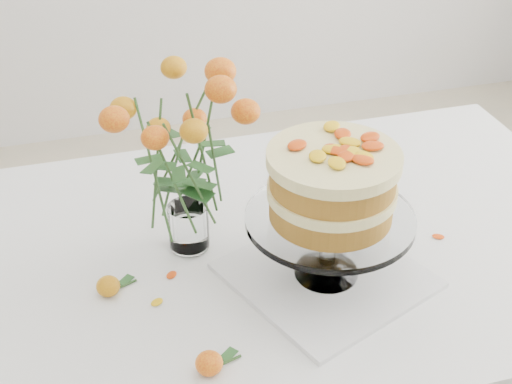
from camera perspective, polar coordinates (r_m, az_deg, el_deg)
The scene contains 12 objects.
table at distance 1.54m, azimuth 2.68°, elevation -6.20°, with size 1.43×0.93×0.76m.
napkin at distance 1.40m, azimuth 5.61°, elevation -6.64°, with size 0.33×0.33×0.01m, color white.
cake_stand at distance 1.28m, azimuth 6.08°, elevation 0.03°, with size 0.31×0.31×0.28m.
rose_vase at distance 1.34m, azimuth -5.82°, elevation 3.69°, with size 0.33×0.33×0.41m.
loose_rose_near at distance 1.37m, azimuth -11.73°, elevation -7.38°, with size 0.08×0.05×0.04m.
loose_rose_far at distance 1.21m, azimuth -3.75°, elevation -13.51°, with size 0.08×0.05×0.04m.
stray_petal_a at distance 1.39m, azimuth -0.68°, elevation -6.92°, with size 0.03×0.02×0.00m, color yellow.
stray_petal_b at distance 1.38m, azimuth 3.79°, elevation -7.20°, with size 0.03×0.02×0.00m, color yellow.
stray_petal_c at distance 1.37m, azimuth 5.95°, elevation -7.93°, with size 0.03×0.02×0.00m, color yellow.
stray_petal_d at distance 1.41m, azimuth -6.77°, elevation -6.62°, with size 0.03×0.02×0.00m, color yellow.
stray_petal_e at distance 1.35m, azimuth -7.93°, elevation -8.73°, with size 0.03×0.02×0.00m, color yellow.
stray_petal_f at distance 1.54m, azimuth 14.38°, elevation -3.48°, with size 0.03×0.02×0.00m, color yellow.
Camera 1 is at (-0.40, -1.12, 1.65)m, focal length 50.00 mm.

